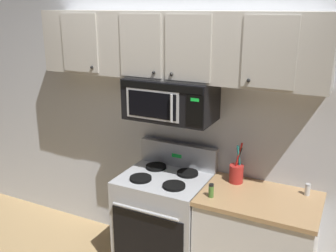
{
  "coord_description": "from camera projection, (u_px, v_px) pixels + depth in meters",
  "views": [
    {
      "loc": [
        1.4,
        -2.32,
        2.33
      ],
      "look_at": [
        0.0,
        0.49,
        1.35
      ],
      "focal_mm": 41.03,
      "sensor_mm": 36.0,
      "label": 1
    }
  ],
  "objects": [
    {
      "name": "back_wall",
      "position": [
        182.0,
        117.0,
        3.55
      ],
      "size": [
        5.2,
        0.1,
        2.7
      ],
      "primitive_type": "cube",
      "color": "silver",
      "rests_on": "ground_plane"
    },
    {
      "name": "stove_range",
      "position": [
        165.0,
        220.0,
        3.5
      ],
      "size": [
        0.76,
        0.69,
        1.12
      ],
      "color": "#B7BABF",
      "rests_on": "ground_plane"
    },
    {
      "name": "over_range_microwave",
      "position": [
        171.0,
        99.0,
        3.27
      ],
      "size": [
        0.76,
        0.43,
        0.35
      ],
      "color": "black"
    },
    {
      "name": "upper_cabinets",
      "position": [
        172.0,
        45.0,
        3.16
      ],
      "size": [
        2.5,
        0.36,
        0.55
      ],
      "color": "#BCB7AD"
    },
    {
      "name": "counter_segment",
      "position": [
        256.0,
        246.0,
        3.15
      ],
      "size": [
        0.93,
        0.65,
        0.9
      ],
      "color": "silver",
      "rests_on": "ground_plane"
    },
    {
      "name": "utensil_crock_red",
      "position": [
        236.0,
        172.0,
        3.24
      ],
      "size": [
        0.12,
        0.12,
        0.36
      ],
      "color": "red",
      "rests_on": "counter_segment"
    },
    {
      "name": "salt_shaker",
      "position": [
        307.0,
        190.0,
        3.03
      ],
      "size": [
        0.04,
        0.04,
        0.1
      ],
      "color": "white",
      "rests_on": "counter_segment"
    },
    {
      "name": "spice_jar",
      "position": [
        211.0,
        191.0,
        3.0
      ],
      "size": [
        0.04,
        0.04,
        0.11
      ],
      "color": "#4C7F33",
      "rests_on": "counter_segment"
    }
  ]
}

